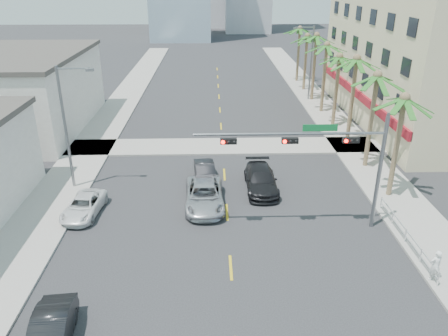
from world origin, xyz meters
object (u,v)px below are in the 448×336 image
car_parked_mid (50,334)px  car_lane_center (204,195)px  pedestrian (435,265)px  car_lane_left (205,172)px  traffic_signal_mast (328,152)px  car_parked_far (84,206)px  car_lane_right (261,180)px

car_parked_mid → car_lane_center: bearing=57.0°
car_lane_center → pedestrian: (11.80, -8.46, 0.24)m
car_lane_left → car_lane_center: (0.00, -4.02, 0.10)m
car_parked_mid → car_lane_center: (6.30, 12.22, 0.05)m
traffic_signal_mast → car_lane_left: bearing=136.0°
car_parked_far → pedestrian: pedestrian is taller
car_parked_mid → car_lane_right: car_lane_right is taller
car_parked_far → pedestrian: 21.08m
traffic_signal_mast → car_lane_right: (-3.19, 5.37, -4.28)m
car_lane_center → pedestrian: 14.52m
pedestrian → traffic_signal_mast: bearing=-60.3°
traffic_signal_mast → car_parked_far: traffic_signal_mast is taller
car_lane_left → pedestrian: 17.18m
traffic_signal_mast → car_lane_right: size_ratio=2.06×
traffic_signal_mast → car_parked_far: size_ratio=2.53×
car_parked_far → car_lane_center: car_lane_center is taller
traffic_signal_mast → car_lane_center: bearing=157.5°
car_parked_mid → pedestrian: (18.10, 3.76, 0.30)m
traffic_signal_mast → pedestrian: bearing=-50.3°
car_lane_center → car_lane_right: car_lane_right is taller
car_lane_center → car_lane_right: size_ratio=1.04×
pedestrian → car_parked_far: bearing=-30.8°
car_lane_left → car_lane_center: 4.02m
traffic_signal_mast → car_parked_mid: size_ratio=2.52×
car_parked_mid → pedestrian: 18.49m
car_parked_far → car_parked_mid: bearing=-76.5°
car_parked_mid → car_parked_far: (-1.60, 11.26, -0.12)m
car_lane_right → car_parked_mid: bearing=-126.2°
car_lane_center → car_lane_left: bearing=88.1°
car_parked_far → traffic_signal_mast: bearing=-2.3°
traffic_signal_mast → car_lane_left: size_ratio=2.70×
traffic_signal_mast → car_parked_mid: bearing=-145.9°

